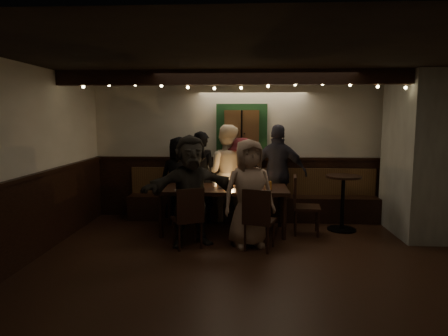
# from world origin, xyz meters

# --- Properties ---
(room) EXTENTS (6.02, 5.01, 2.62)m
(room) POSITION_xyz_m (1.07, 1.42, 1.07)
(room) COLOR black
(room) RESTS_ON ground
(dining_table) EXTENTS (2.10, 0.90, 0.91)m
(dining_table) POSITION_xyz_m (-0.49, 1.40, 0.69)
(dining_table) COLOR black
(dining_table) RESTS_ON ground
(chair_near_left) EXTENTS (0.54, 0.54, 0.90)m
(chair_near_left) POSITION_xyz_m (-0.94, 0.53, 0.51)
(chair_near_left) COLOR black
(chair_near_left) RESTS_ON ground
(chair_near_right) EXTENTS (0.51, 0.51, 0.90)m
(chair_near_right) POSITION_xyz_m (0.05, 0.46, 0.51)
(chair_near_right) COLOR black
(chair_near_right) RESTS_ON ground
(chair_end) EXTENTS (0.47, 0.47, 0.96)m
(chair_end) POSITION_xyz_m (0.78, 1.36, 0.54)
(chair_end) COLOR black
(chair_end) RESTS_ON ground
(high_top) EXTENTS (0.59, 0.59, 0.94)m
(high_top) POSITION_xyz_m (1.51, 1.61, 0.59)
(high_top) COLOR black
(high_top) RESTS_ON ground
(person_a) EXTENTS (0.81, 0.57, 1.55)m
(person_a) POSITION_xyz_m (-1.32, 2.07, 0.78)
(person_a) COLOR black
(person_a) RESTS_ON ground
(person_b) EXTENTS (0.70, 0.58, 1.66)m
(person_b) POSITION_xyz_m (-0.93, 2.07, 0.83)
(person_b) COLOR black
(person_b) RESTS_ON ground
(person_c) EXTENTS (0.93, 0.77, 1.77)m
(person_c) POSITION_xyz_m (-0.48, 2.16, 0.88)
(person_c) COLOR beige
(person_c) RESTS_ON ground
(person_d) EXTENTS (1.10, 0.79, 1.53)m
(person_d) POSITION_xyz_m (-0.19, 2.14, 0.77)
(person_d) COLOR #3F1015
(person_d) RESTS_ON ground
(person_e) EXTENTS (1.11, 0.66, 1.78)m
(person_e) POSITION_xyz_m (0.47, 2.17, 0.89)
(person_e) COLOR #25242E
(person_e) RESTS_ON ground
(person_f) EXTENTS (1.60, 1.01, 1.65)m
(person_f) POSITION_xyz_m (-0.93, 0.72, 0.82)
(person_f) COLOR black
(person_f) RESTS_ON ground
(person_g) EXTENTS (0.89, 0.72, 1.59)m
(person_g) POSITION_xyz_m (-0.08, 0.70, 0.79)
(person_g) COLOR #967762
(person_g) RESTS_ON ground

